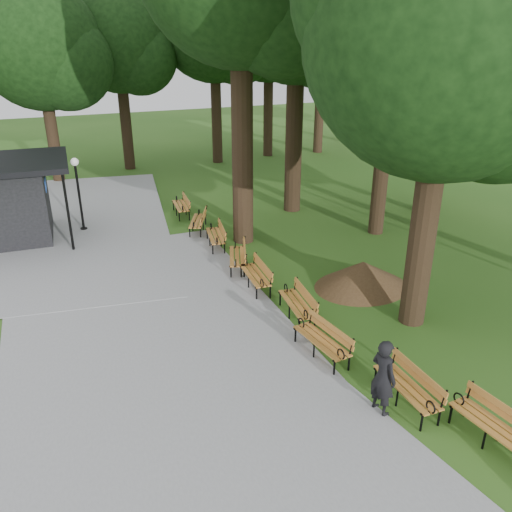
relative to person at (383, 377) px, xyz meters
name	(u,v)px	position (x,y,z in m)	size (l,w,h in m)	color
ground	(349,378)	(0.07, 1.25, -0.88)	(100.00, 100.00, 0.00)	#2C5B1A
path	(150,351)	(-3.93, 4.25, -0.85)	(12.00, 38.00, 0.06)	#98989A
person	(383,377)	(0.00, 0.00, 0.00)	(0.64, 0.42, 1.75)	black
lamp_post	(77,179)	(-4.29, 14.32, 1.32)	(0.32, 0.32, 3.04)	black
dirt_mound	(362,274)	(3.15, 5.10, -0.44)	(2.62, 2.62, 0.88)	#47301C
bench_1	(494,427)	(1.37, -1.71, -0.44)	(1.90, 0.64, 0.88)	#C77A2E
bench_2	(407,387)	(0.65, -0.03, -0.44)	(1.90, 0.64, 0.88)	#C77A2E
bench_3	(321,341)	(-0.07, 2.29, -0.44)	(1.90, 0.64, 0.88)	#C77A2E
bench_4	(297,304)	(0.30, 4.24, -0.44)	(1.90, 0.64, 0.88)	#C77A2E
bench_5	(255,275)	(0.01, 6.46, -0.44)	(1.90, 0.64, 0.88)	#C77A2E
bench_6	(237,256)	(0.07, 8.11, -0.44)	(1.90, 0.64, 0.88)	#C77A2E
bench_7	(215,236)	(0.08, 10.30, -0.44)	(1.90, 0.64, 0.88)	#C77A2E
bench_8	(198,221)	(0.01, 12.22, -0.44)	(1.90, 0.64, 0.88)	#C77A2E
bench_9	(181,206)	(-0.02, 14.52, -0.44)	(1.90, 0.64, 0.88)	#C77A2E
lawn_tree_0	(450,35)	(3.16, 2.73, 6.55)	(6.77, 6.77, 10.85)	black
lawn_tree_1	(396,24)	(6.63, 9.03, 6.95)	(5.55, 5.55, 10.67)	black
lawn_tree_4	(298,6)	(4.93, 13.16, 7.71)	(6.27, 6.27, 11.80)	black
lawn_tree_5	(440,60)	(10.30, 10.54, 5.68)	(6.12, 6.12, 9.65)	black
tree_backdrop	(232,28)	(6.66, 24.48, 7.13)	(37.31, 9.37, 16.02)	black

